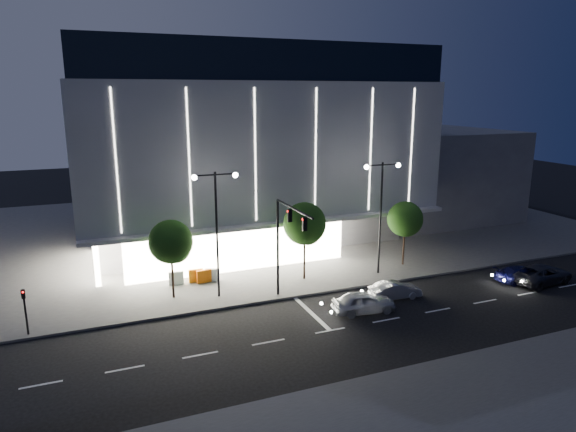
% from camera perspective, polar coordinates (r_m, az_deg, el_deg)
% --- Properties ---
extents(ground, '(160.00, 160.00, 0.00)m').
position_cam_1_polar(ground, '(32.61, 0.28, -12.11)').
color(ground, black).
rests_on(ground, ground).
extents(sidewalk_museum, '(70.00, 40.00, 0.15)m').
position_cam_1_polar(sidewalk_museum, '(55.49, -4.31, -1.17)').
color(sidewalk_museum, '#474747').
rests_on(sidewalk_museum, ground).
extents(sidewalk_near, '(70.00, 10.00, 0.15)m').
position_cam_1_polar(sidewalk_near, '(26.23, 22.09, -19.91)').
color(sidewalk_near, '#474747').
rests_on(sidewalk_near, ground).
extents(museum, '(30.00, 25.80, 18.00)m').
position_cam_1_polar(museum, '(51.72, -6.07, 8.08)').
color(museum, '#4C4C51').
rests_on(museum, ground).
extents(annex_building, '(16.00, 20.00, 10.00)m').
position_cam_1_polar(annex_building, '(63.90, 13.92, 4.92)').
color(annex_building, '#4C4C51').
rests_on(annex_building, ground).
extents(traffic_mast, '(0.33, 5.89, 7.07)m').
position_cam_1_polar(traffic_mast, '(34.10, -0.28, -1.92)').
color(traffic_mast, black).
rests_on(traffic_mast, ground).
extents(street_lamp_west, '(3.16, 0.36, 9.00)m').
position_cam_1_polar(street_lamp_west, '(35.15, -7.96, -0.02)').
color(street_lamp_west, black).
rests_on(street_lamp_west, ground).
extents(street_lamp_east, '(3.16, 0.36, 9.00)m').
position_cam_1_polar(street_lamp_east, '(40.20, 10.31, 1.60)').
color(street_lamp_east, black).
rests_on(street_lamp_east, ground).
extents(ped_signal_far, '(0.22, 0.24, 3.00)m').
position_cam_1_polar(ped_signal_far, '(34.21, -27.19, -8.98)').
color(ped_signal_far, black).
rests_on(ped_signal_far, ground).
extents(tree_left, '(3.02, 3.02, 5.72)m').
position_cam_1_polar(tree_left, '(36.05, -12.85, -3.05)').
color(tree_left, black).
rests_on(tree_left, ground).
extents(tree_mid, '(3.25, 3.25, 6.15)m').
position_cam_1_polar(tree_mid, '(38.69, 1.88, -1.12)').
color(tree_mid, black).
rests_on(tree_mid, ground).
extents(tree_right, '(2.91, 2.91, 5.51)m').
position_cam_1_polar(tree_right, '(43.12, 12.89, -0.54)').
color(tree_right, black).
rests_on(tree_right, ground).
extents(car_lead, '(4.36, 2.17, 1.43)m').
position_cam_1_polar(car_lead, '(34.54, 8.39, -9.45)').
color(car_lead, '#B0B2B8').
rests_on(car_lead, ground).
extents(car_second, '(3.78, 1.58, 1.22)m').
position_cam_1_polar(car_second, '(37.18, 11.82, -8.07)').
color(car_second, silver).
rests_on(car_second, ground).
extents(car_third, '(4.38, 2.21, 1.22)m').
position_cam_1_polar(car_third, '(43.31, 24.54, -5.91)').
color(car_third, '#13144A').
rests_on(car_third, ground).
extents(car_fourth, '(5.38, 2.92, 1.43)m').
position_cam_1_polar(car_fourth, '(43.64, 26.36, -5.81)').
color(car_fourth, '#323237').
rests_on(car_fourth, ground).
extents(barrier_a, '(1.11, 0.29, 1.00)m').
position_cam_1_polar(barrier_a, '(39.67, -10.18, -6.53)').
color(barrier_a, orange).
rests_on(barrier_a, sidewalk_museum).
extents(barrier_b, '(1.12, 0.39, 1.00)m').
position_cam_1_polar(barrier_b, '(39.46, -12.32, -6.75)').
color(barrier_b, white).
rests_on(barrier_b, sidewalk_museum).
extents(barrier_c, '(1.12, 0.36, 1.00)m').
position_cam_1_polar(barrier_c, '(39.42, -9.30, -6.63)').
color(barrier_c, orange).
rests_on(barrier_c, sidewalk_museum).
extents(barrier_d, '(1.12, 0.60, 1.00)m').
position_cam_1_polar(barrier_d, '(39.62, -8.41, -6.49)').
color(barrier_d, white).
rests_on(barrier_d, sidewalk_museum).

